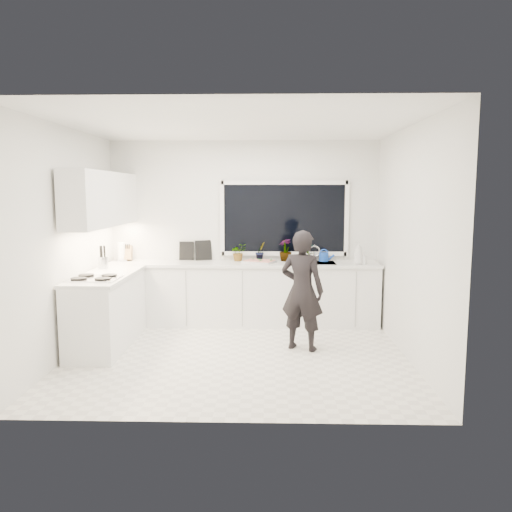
{
  "coord_description": "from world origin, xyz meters",
  "views": [
    {
      "loc": [
        0.37,
        -5.76,
        1.94
      ],
      "look_at": [
        0.21,
        0.4,
        1.15
      ],
      "focal_mm": 35.0,
      "sensor_mm": 36.0,
      "label": 1
    }
  ],
  "objects": [
    {
      "name": "sink",
      "position": [
        1.05,
        1.45,
        0.87
      ],
      "size": [
        0.58,
        0.42,
        0.14
      ],
      "primitive_type": "cube",
      "color": "silver",
      "rests_on": "countertop_back"
    },
    {
      "name": "upper_cabinets",
      "position": [
        -1.79,
        0.7,
        1.85
      ],
      "size": [
        0.34,
        2.1,
        0.7
      ],
      "primitive_type": "cube",
      "color": "white",
      "rests_on": "wall_left"
    },
    {
      "name": "stovetop",
      "position": [
        -1.69,
        -0.0,
        0.94
      ],
      "size": [
        0.56,
        0.48,
        0.03
      ],
      "primitive_type": "cube",
      "color": "black",
      "rests_on": "countertop_left"
    },
    {
      "name": "base_cabinets_back",
      "position": [
        0.0,
        1.45,
        0.44
      ],
      "size": [
        3.92,
        0.58,
        0.88
      ],
      "primitive_type": "cube",
      "color": "white",
      "rests_on": "floor"
    },
    {
      "name": "picture_frame_large",
      "position": [
        -0.87,
        1.69,
        1.06
      ],
      "size": [
        0.22,
        0.02,
        0.28
      ],
      "primitive_type": "cube",
      "rotation": [
        0.0,
        0.0,
        0.01
      ],
      "color": "black",
      "rests_on": "countertop_back"
    },
    {
      "name": "utensil_crock",
      "position": [
        -1.85,
        0.8,
        1.0
      ],
      "size": [
        0.15,
        0.15,
        0.16
      ],
      "primitive_type": "cylinder",
      "rotation": [
        0.0,
        0.0,
        -0.16
      ],
      "color": "silver",
      "rests_on": "countertop_left"
    },
    {
      "name": "paper_towel_roll",
      "position": [
        -1.82,
        1.55,
        1.05
      ],
      "size": [
        0.14,
        0.14,
        0.26
      ],
      "primitive_type": "cylinder",
      "rotation": [
        0.0,
        0.0,
        -0.4
      ],
      "color": "white",
      "rests_on": "countertop_back"
    },
    {
      "name": "wall_left",
      "position": [
        -2.01,
        0.0,
        1.35
      ],
      "size": [
        0.02,
        3.5,
        2.7
      ],
      "primitive_type": "cube",
      "color": "white",
      "rests_on": "ground"
    },
    {
      "name": "watering_can",
      "position": [
        1.19,
        1.61,
        0.98
      ],
      "size": [
        0.17,
        0.17,
        0.13
      ],
      "primitive_type": "cylinder",
      "rotation": [
        0.0,
        0.0,
        0.22
      ],
      "color": "#123EAE",
      "rests_on": "countertop_back"
    },
    {
      "name": "floor",
      "position": [
        0.0,
        0.0,
        -0.01
      ],
      "size": [
        4.0,
        3.5,
        0.02
      ],
      "primitive_type": "cube",
      "color": "beige",
      "rests_on": "ground"
    },
    {
      "name": "pizza_tray",
      "position": [
        0.24,
        1.42,
        0.94
      ],
      "size": [
        0.52,
        0.46,
        0.03
      ],
      "primitive_type": "cube",
      "rotation": [
        0.0,
        0.0,
        -0.4
      ],
      "color": "silver",
      "rests_on": "countertop_back"
    },
    {
      "name": "wall_back",
      "position": [
        0.0,
        1.76,
        1.35
      ],
      "size": [
        4.0,
        0.02,
        2.7
      ],
      "primitive_type": "cube",
      "color": "white",
      "rests_on": "ground"
    },
    {
      "name": "picture_frame_small",
      "position": [
        -0.61,
        1.69,
        1.07
      ],
      "size": [
        0.24,
        0.12,
        0.3
      ],
      "primitive_type": "cube",
      "rotation": [
        0.0,
        0.0,
        0.41
      ],
      "color": "black",
      "rests_on": "countertop_back"
    },
    {
      "name": "countertop_back",
      "position": [
        0.0,
        1.44,
        0.9
      ],
      "size": [
        3.94,
        0.62,
        0.04
      ],
      "primitive_type": "cube",
      "color": "silver",
      "rests_on": "base_cabinets_back"
    },
    {
      "name": "herb_plants",
      "position": [
        0.34,
        1.61,
        1.07
      ],
      "size": [
        1.28,
        0.28,
        0.33
      ],
      "color": "#26662D",
      "rests_on": "countertop_back"
    },
    {
      "name": "countertop_left",
      "position": [
        -1.67,
        0.35,
        0.9
      ],
      "size": [
        0.62,
        1.6,
        0.04
      ],
      "primitive_type": "cube",
      "color": "silver",
      "rests_on": "base_cabinets_left"
    },
    {
      "name": "knife_block",
      "position": [
        -1.74,
        1.59,
        1.03
      ],
      "size": [
        0.13,
        0.1,
        0.22
      ],
      "primitive_type": "cube",
      "rotation": [
        0.0,
        0.0,
        0.01
      ],
      "color": "olive",
      "rests_on": "countertop_back"
    },
    {
      "name": "faucet",
      "position": [
        1.05,
        1.65,
        1.03
      ],
      "size": [
        0.03,
        0.03,
        0.22
      ],
      "primitive_type": "cylinder",
      "color": "silver",
      "rests_on": "countertop_back"
    },
    {
      "name": "wall_right",
      "position": [
        2.01,
        0.0,
        1.35
      ],
      "size": [
        0.02,
        3.5,
        2.7
      ],
      "primitive_type": "cube",
      "color": "white",
      "rests_on": "ground"
    },
    {
      "name": "soap_bottles",
      "position": [
        1.66,
        1.3,
        1.07
      ],
      "size": [
        0.22,
        0.17,
        0.33
      ],
      "color": "#D8BF66",
      "rests_on": "countertop_back"
    },
    {
      "name": "person",
      "position": [
        0.78,
        0.27,
        0.74
      ],
      "size": [
        0.64,
        0.54,
        1.49
      ],
      "primitive_type": "imported",
      "rotation": [
        0.0,
        0.0,
        2.75
      ],
      "color": "black",
      "rests_on": "floor"
    },
    {
      "name": "window",
      "position": [
        0.6,
        1.73,
        1.55
      ],
      "size": [
        1.8,
        0.02,
        1.0
      ],
      "primitive_type": "cube",
      "color": "black",
      "rests_on": "wall_back"
    },
    {
      "name": "base_cabinets_left",
      "position": [
        -1.67,
        0.35,
        0.44
      ],
      "size": [
        0.58,
        1.6,
        0.88
      ],
      "primitive_type": "cube",
      "color": "white",
      "rests_on": "floor"
    },
    {
      "name": "ceiling",
      "position": [
        0.0,
        0.0,
        2.71
      ],
      "size": [
        4.0,
        3.5,
        0.02
      ],
      "primitive_type": "cube",
      "color": "white",
      "rests_on": "wall_back"
    },
    {
      "name": "pizza",
      "position": [
        0.24,
        1.42,
        0.95
      ],
      "size": [
        0.47,
        0.41,
        0.01
      ],
      "primitive_type": "cube",
      "rotation": [
        0.0,
        0.0,
        -0.4
      ],
      "color": "red",
      "rests_on": "pizza_tray"
    }
  ]
}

